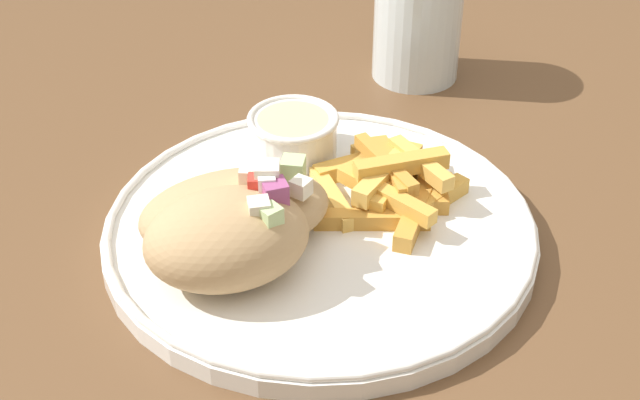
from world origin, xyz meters
The scene contains 7 objects.
table centered at (0.00, 0.00, 0.70)m, with size 1.53×1.53×0.76m.
plate centered at (-0.03, -0.04, 0.77)m, with size 0.30×0.30×0.02m.
pita_sandwich_near centered at (-0.11, -0.05, 0.80)m, with size 0.12×0.10×0.07m.
pita_sandwich_far centered at (-0.09, -0.02, 0.80)m, with size 0.14×0.11×0.06m.
fries_pile centered at (0.03, -0.04, 0.79)m, with size 0.12×0.12×0.03m.
sauce_ramekin centered at (0.00, 0.05, 0.79)m, with size 0.07×0.07×0.03m.
water_glass centered at (0.18, 0.13, 0.81)m, with size 0.08×0.08×0.12m.
Camera 1 is at (-0.29, -0.46, 1.15)m, focal length 50.00 mm.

